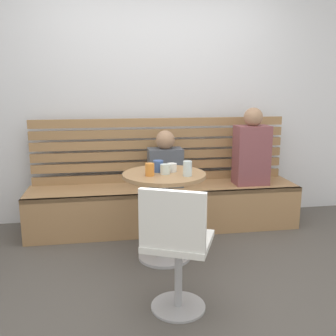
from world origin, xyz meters
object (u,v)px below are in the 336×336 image
white_chair (176,246)px  person_adult (252,150)px  cafe_table (164,199)px  cup_mug_blue (158,166)px  plate_small (164,167)px  booth_bench (165,207)px  cup_tumbler_orange (150,170)px  cup_ceramic_white (172,168)px  cup_glass_tall (188,168)px  person_child_left (165,162)px  cup_glass_short (165,169)px

white_chair → person_adult: person_adult is taller
cafe_table → person_adult: size_ratio=0.95×
cup_mug_blue → plate_small: 0.16m
cup_mug_blue → person_adult: bearing=29.6°
cafe_table → booth_bench: bearing=80.9°
cup_tumbler_orange → cup_ceramic_white: bearing=29.9°
cup_glass_tall → cup_mug_blue: bearing=138.9°
cup_mug_blue → cup_glass_tall: size_ratio=0.79×
booth_bench → person_child_left: person_child_left is taller
white_chair → booth_bench: bearing=83.9°
booth_bench → cup_glass_short: bearing=-98.5°
person_adult → cup_glass_short: (-1.00, -0.68, -0.01)m
booth_bench → cup_glass_short: 0.91m
cup_ceramic_white → cup_glass_tall: 0.19m
cup_ceramic_white → plate_small: cup_ceramic_white is taller
cup_tumbler_orange → cup_glass_tall: (0.29, -0.05, 0.01)m
cup_ceramic_white → cup_tumbler_orange: size_ratio=0.80×
cup_glass_short → cup_mug_blue: bearing=117.1°
booth_bench → cup_glass_tall: (0.06, -0.81, 0.58)m
cafe_table → person_child_left: (0.12, 0.70, 0.17)m
cafe_table → cup_glass_short: bearing=-86.4°
person_child_left → cup_mug_blue: 0.68m
cup_glass_short → cup_ceramic_white: bearing=46.6°
booth_bench → white_chair: (-0.16, -1.49, 0.24)m
person_adult → plate_small: 1.07m
cup_mug_blue → cafe_table: bearing=-52.1°
cafe_table → person_adult: 1.22m
cup_glass_short → plate_small: bearing=82.4°
cafe_table → white_chair: size_ratio=0.87×
plate_small → person_child_left: bearing=80.4°
booth_bench → person_child_left: 0.46m
cup_glass_short → cup_tumbler_orange: 0.13m
cup_glass_short → cup_glass_tall: cup_glass_tall is taller
plate_small → booth_bench: bearing=81.1°
cup_glass_short → white_chair: bearing=-93.8°
white_chair → cup_tumbler_orange: (-0.08, 0.74, 0.33)m
person_adult → cup_mug_blue: 1.20m
cup_glass_tall → plate_small: size_ratio=0.71×
cup_glass_short → cup_mug_blue: 0.10m
cafe_table → cup_mug_blue: size_ratio=7.79×
white_chair → cup_glass_short: 0.84m
person_adult → cup_glass_tall: (-0.83, -0.77, 0.01)m
cup_ceramic_white → plate_small: (-0.04, 0.15, -0.03)m
person_child_left → cup_glass_short: 0.75m
person_child_left → cup_glass_short: size_ratio=7.05×
cafe_table → cup_glass_tall: size_ratio=6.17×
person_adult → person_child_left: (-0.88, 0.06, -0.11)m
booth_bench → cup_ceramic_white: (-0.04, -0.64, 0.55)m
cup_glass_short → cup_mug_blue: cup_mug_blue is taller
cafe_table → cup_glass_tall: 0.35m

